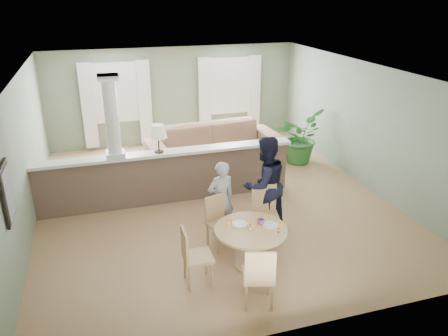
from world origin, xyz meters
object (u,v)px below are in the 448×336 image
object	(u,v)px
sofa	(215,145)
chair_near	(259,274)
chair_far_boy	(218,219)
houseplant	(299,136)
child_person	(221,199)
man_person	(264,185)
dining_table	(251,236)
chair_far_man	(265,211)
chair_side	(193,254)

from	to	relation	value
sofa	chair_near	bearing A→B (deg)	-104.39
chair_far_boy	chair_near	world-z (taller)	chair_near
houseplant	sofa	bearing A→B (deg)	167.48
child_person	man_person	world-z (taller)	man_person
dining_table	child_person	world-z (taller)	child_person
houseplant	man_person	distance (m)	3.65
chair_near	houseplant	bearing A→B (deg)	-104.50
chair_far_man	chair_near	xyz separation A→B (m)	(-0.74, -1.66, -0.02)
child_person	dining_table	bearing A→B (deg)	87.49
chair_side	houseplant	bearing A→B (deg)	-41.22
chair_far_boy	chair_side	size ratio (longest dim) A/B	0.97
sofa	child_person	distance (m)	3.47
chair_near	man_person	distance (m)	2.20
dining_table	chair_far_man	size ratio (longest dim) A/B	1.13
chair_far_boy	child_person	xyz separation A→B (m)	(0.14, 0.34, 0.21)
sofa	man_person	distance (m)	3.44
chair_near	child_person	bearing A→B (deg)	-75.00
sofa	chair_far_boy	size ratio (longest dim) A/B	3.72
chair_far_man	chair_side	xyz separation A→B (m)	(-1.49, -0.89, -0.04)
houseplant	child_person	bearing A→B (deg)	-135.28
chair_side	chair_far_boy	bearing A→B (deg)	-34.86
chair_near	sofa	bearing A→B (deg)	-82.71
dining_table	chair_side	distance (m)	0.99
chair_near	chair_far_boy	bearing A→B (deg)	-70.46
dining_table	chair_side	size ratio (longest dim) A/B	1.22
chair_far_boy	chair_near	xyz separation A→B (m)	(0.09, -1.70, 0.03)
chair_far_man	dining_table	bearing A→B (deg)	-112.72
chair_near	man_person	xyz separation A→B (m)	(0.86, 1.99, 0.37)
houseplant	chair_near	distance (m)	5.78
chair_far_man	child_person	world-z (taller)	child_person
chair_near	dining_table	bearing A→B (deg)	-86.73
chair_far_man	man_person	distance (m)	0.49
sofa	houseplant	world-z (taller)	houseplant
chair_side	child_person	bearing A→B (deg)	-31.82
chair_far_boy	chair_far_man	distance (m)	0.83
chair_far_boy	man_person	size ratio (longest dim) A/B	0.50
chair_side	child_person	world-z (taller)	child_person
chair_far_man	chair_near	distance (m)	1.82
houseplant	chair_far_man	distance (m)	3.98
sofa	chair_near	size ratio (longest dim) A/B	3.48
sofa	houseplant	size ratio (longest dim) A/B	2.49
sofa	chair_near	distance (m)	5.48
chair_far_man	chair_near	world-z (taller)	chair_far_man
chair_far_man	child_person	size ratio (longest dim) A/B	0.72
sofa	man_person	bearing A→B (deg)	-95.62
chair_far_man	chair_side	bearing A→B (deg)	-136.11
sofa	chair_near	world-z (taller)	sofa
sofa	chair_far_man	xyz separation A→B (m)	(-0.15, -3.75, 0.07)
chair_far_man	man_person	xyz separation A→B (m)	(0.12, 0.33, 0.34)
houseplant	chair_far_man	size ratio (longest dim) A/B	1.34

